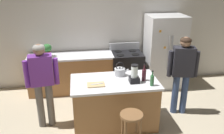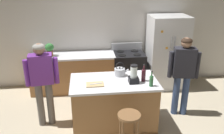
# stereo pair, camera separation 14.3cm
# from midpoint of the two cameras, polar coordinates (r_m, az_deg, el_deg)

# --- Properties ---
(ground_plane) EXTENTS (14.00, 14.00, 0.00)m
(ground_plane) POSITION_cam_midpoint_polar(r_m,az_deg,el_deg) (4.70, -0.33, -13.41)
(ground_plane) COLOR beige
(back_wall) EXTENTS (8.00, 0.10, 2.70)m
(back_wall) POSITION_cam_midpoint_polar(r_m,az_deg,el_deg) (5.94, -3.10, 8.48)
(back_wall) COLOR silver
(back_wall) RESTS_ON ground_plane
(kitchen_island) EXTENTS (1.56, 0.88, 0.91)m
(kitchen_island) POSITION_cam_midpoint_polar(r_m,az_deg,el_deg) (4.46, -0.35, -8.62)
(kitchen_island) COLOR #9E6B3D
(kitchen_island) RESTS_ON ground_plane
(back_counter_run) EXTENTS (2.00, 0.64, 0.91)m
(back_counter_run) POSITION_cam_midpoint_polar(r_m,az_deg,el_deg) (5.82, -10.39, -1.46)
(back_counter_run) COLOR #9E6B3D
(back_counter_run) RESTS_ON ground_plane
(refrigerator) EXTENTS (0.90, 0.73, 1.79)m
(refrigerator) POSITION_cam_midpoint_polar(r_m,az_deg,el_deg) (5.96, 11.79, 3.55)
(refrigerator) COLOR silver
(refrigerator) RESTS_ON ground_plane
(stove_range) EXTENTS (0.76, 0.65, 1.09)m
(stove_range) POSITION_cam_midpoint_polar(r_m,az_deg,el_deg) (5.89, 2.75, -0.71)
(stove_range) COLOR black
(stove_range) RESTS_ON ground_plane
(person_by_island_left) EXTENTS (0.60, 0.27, 1.60)m
(person_by_island_left) POSITION_cam_midpoint_polar(r_m,az_deg,el_deg) (4.38, -17.35, -2.65)
(person_by_island_left) COLOR #66605B
(person_by_island_left) RESTS_ON ground_plane
(person_by_sink_right) EXTENTS (0.60, 0.30, 1.61)m
(person_by_sink_right) POSITION_cam_midpoint_polar(r_m,az_deg,el_deg) (4.78, 15.79, -0.42)
(person_by_sink_right) COLOR #384C7A
(person_by_sink_right) RESTS_ON ground_plane
(bar_stool) EXTENTS (0.36, 0.36, 0.69)m
(bar_stool) POSITION_cam_midpoint_polar(r_m,az_deg,el_deg) (3.80, 3.55, -13.19)
(bar_stool) COLOR brown
(bar_stool) RESTS_ON ground_plane
(potted_plant) EXTENTS (0.20, 0.20, 0.30)m
(potted_plant) POSITION_cam_midpoint_polar(r_m,az_deg,el_deg) (5.65, -15.99, 4.11)
(potted_plant) COLOR brown
(potted_plant) RESTS_ON back_counter_run
(blender_appliance) EXTENTS (0.17, 0.17, 0.33)m
(blender_appliance) POSITION_cam_midpoint_polar(r_m,az_deg,el_deg) (4.15, 4.42, -1.95)
(blender_appliance) COLOR black
(blender_appliance) RESTS_ON kitchen_island
(bottle_wine) EXTENTS (0.08, 0.08, 0.32)m
(bottle_wine) POSITION_cam_midpoint_polar(r_m,az_deg,el_deg) (4.25, 6.74, -1.80)
(bottle_wine) COLOR #471923
(bottle_wine) RESTS_ON kitchen_island
(bottle_olive_oil) EXTENTS (0.07, 0.07, 0.28)m
(bottle_olive_oil) POSITION_cam_midpoint_polar(r_m,az_deg,el_deg) (4.08, 8.64, -3.14)
(bottle_olive_oil) COLOR #2D6638
(bottle_olive_oil) RESTS_ON kitchen_island
(tea_kettle) EXTENTS (0.28, 0.20, 0.27)m
(tea_kettle) POSITION_cam_midpoint_polar(r_m,az_deg,el_deg) (4.44, 0.98, -1.11)
(tea_kettle) COLOR #B7BABF
(tea_kettle) RESTS_ON kitchen_island
(cutting_board) EXTENTS (0.30, 0.20, 0.02)m
(cutting_board) POSITION_cam_midpoint_polar(r_m,az_deg,el_deg) (4.10, -4.90, -4.27)
(cutting_board) COLOR tan
(cutting_board) RESTS_ON kitchen_island
(chef_knife) EXTENTS (0.22, 0.07, 0.01)m
(chef_knife) POSITION_cam_midpoint_polar(r_m,az_deg,el_deg) (4.09, -4.62, -4.09)
(chef_knife) COLOR #B7BABF
(chef_knife) RESTS_ON cutting_board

